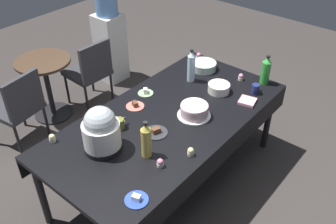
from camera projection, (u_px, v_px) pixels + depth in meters
ground at (168, 179)px, 3.56m from camera, size 9.00×9.00×0.00m
potluck_table at (168, 123)px, 3.15m from camera, size 2.20×1.10×0.75m
frosted_layer_cake at (194, 111)px, 3.10m from camera, size 0.28×0.28×0.11m
slow_cooker at (101, 131)px, 2.69m from camera, size 0.29×0.29×0.37m
glass_salad_bowl at (204, 66)px, 3.75m from camera, size 0.25×0.25×0.08m
ceramic_snack_bowl at (219, 88)px, 3.41m from camera, size 0.20×0.20×0.08m
dessert_plate_sage at (146, 92)px, 3.40m from camera, size 0.14×0.14×0.05m
dessert_plate_charcoal at (156, 132)px, 2.94m from camera, size 0.19×0.19×0.05m
dessert_plate_coral at (135, 106)px, 3.23m from camera, size 0.16×0.16×0.05m
dessert_plate_cobalt at (136, 199)px, 2.38m from camera, size 0.16×0.16×0.04m
cupcake_rose at (241, 77)px, 3.58m from camera, size 0.05×0.05×0.07m
cupcake_vanilla at (160, 163)px, 2.62m from camera, size 0.05×0.05×0.07m
cupcake_mint at (52, 138)px, 2.84m from camera, size 0.05×0.05×0.07m
cupcake_berry at (191, 152)px, 2.72m from camera, size 0.05×0.05×0.07m
cupcake_lemon at (199, 56)px, 3.94m from camera, size 0.05×0.05×0.07m
soda_bottle_water at (191, 66)px, 3.50m from camera, size 0.07×0.07×0.33m
soda_bottle_ginger_ale at (146, 140)px, 2.65m from camera, size 0.08×0.08×0.31m
soda_bottle_lime_soda at (266, 71)px, 3.48m from camera, size 0.08×0.08×0.29m
coffee_mug_navy at (256, 89)px, 3.38m from camera, size 0.11×0.07×0.09m
coffee_mug_olive at (119, 123)px, 2.97m from camera, size 0.12×0.08×0.08m
paper_napkin_stack at (247, 101)px, 3.28m from camera, size 0.17×0.17×0.02m
maroon_chair_left at (19, 105)px, 3.71m from camera, size 0.50×0.50×0.85m
maroon_chair_right at (90, 69)px, 4.29m from camera, size 0.45×0.45×0.85m
round_cafe_table at (46, 78)px, 4.12m from camera, size 0.60×0.60×0.72m
water_cooler at (110, 38)px, 4.76m from camera, size 0.32×0.32×1.24m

